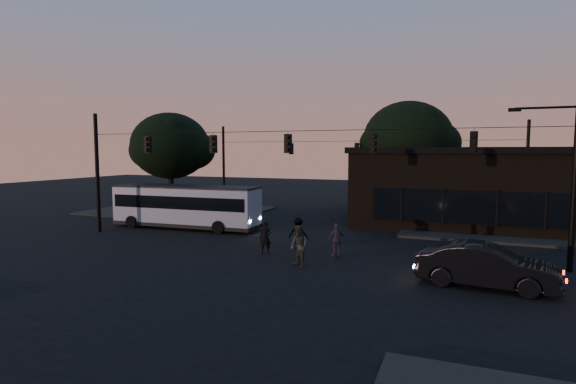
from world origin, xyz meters
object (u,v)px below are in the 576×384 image
at_px(building, 469,186).
at_px(pedestrian_c, 337,240).
at_px(pedestrian_d, 298,233).
at_px(pedestrian_b, 299,246).
at_px(car, 486,266).
at_px(bus, 186,204).
at_px(pedestrian_a, 265,238).

xyz_separation_m(building, pedestrian_c, (-6.06, -12.92, -1.88)).
bearing_deg(pedestrian_d, pedestrian_b, 106.36).
relative_size(building, car, 3.07).
bearing_deg(pedestrian_b, building, 99.18).
distance_m(bus, car, 19.44).
bearing_deg(pedestrian_b, pedestrian_d, 144.64).
distance_m(bus, pedestrian_a, 9.57).
relative_size(building, bus, 1.50).
distance_m(pedestrian_a, pedestrian_c, 3.54).
bearing_deg(car, pedestrian_a, 85.33).
bearing_deg(pedestrian_b, pedestrian_c, 101.32).
xyz_separation_m(bus, pedestrian_d, (9.17, -3.14, -0.77)).
relative_size(pedestrian_b, pedestrian_c, 1.13).
xyz_separation_m(building, car, (0.55, -15.69, -1.88)).
xyz_separation_m(pedestrian_b, pedestrian_d, (-1.33, 3.51, -0.10)).
relative_size(bus, pedestrian_a, 6.13).
bearing_deg(building, bus, -153.49).
relative_size(pedestrian_b, pedestrian_d, 1.12).
xyz_separation_m(car, pedestrian_a, (-10.04, 1.89, 0.01)).
distance_m(car, pedestrian_b, 7.66).
height_order(bus, car, bus).
bearing_deg(pedestrian_b, car, 31.98).
bearing_deg(pedestrian_a, pedestrian_c, -9.53).
bearing_deg(building, pedestrian_a, -124.52).
relative_size(pedestrian_a, pedestrian_d, 1.01).
xyz_separation_m(pedestrian_a, pedestrian_b, (2.39, -1.63, 0.10)).
xyz_separation_m(bus, pedestrian_a, (8.11, -5.02, -0.77)).
xyz_separation_m(pedestrian_a, pedestrian_d, (1.06, 1.88, -0.01)).
distance_m(building, pedestrian_c, 14.40).
height_order(car, pedestrian_d, pedestrian_d).
bearing_deg(pedestrian_d, pedestrian_c, 152.75).
xyz_separation_m(bus, car, (18.16, -6.91, -0.78)).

